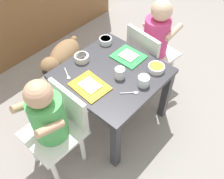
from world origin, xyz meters
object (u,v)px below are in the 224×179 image
Objects in this scene: food_tray_right at (129,56)px; cereal_bowl_right_side at (106,40)px; seated_child_left at (50,117)px; veggie_bowl_near at (82,58)px; food_tray_left at (90,86)px; seated_child_right at (155,37)px; water_cup_left at (120,73)px; dining_table at (112,81)px; spoon_by_right_tray at (67,75)px; dog at (62,58)px; water_cup_right at (143,81)px; veggie_bowl_far at (156,68)px; spoon_by_left_tray at (131,93)px.

food_tray_right is 2.21× the size of cereal_bowl_right_side.
seated_child_left is 0.43m from veggie_bowl_near.
food_tray_left is (0.27, -0.01, 0.01)m from seated_child_left.
seated_child_right reaches higher than veggie_bowl_near.
water_cup_left reaches higher than veggie_bowl_near.
cereal_bowl_right_side is at bearing 2.67° from veggie_bowl_near.
cereal_bowl_right_side is at bearing 50.16° from dining_table.
seated_child_left is at bearing 177.42° from dining_table.
spoon_by_right_tray reaches higher than dining_table.
seated_child_left is at bearing -133.25° from dog.
dining_table is 0.18m from food_tray_right.
seated_child_left is 8.24× the size of cereal_bowl_right_side.
veggie_bowl_far is at bearing 5.63° from water_cup_right.
spoon_by_right_tray is at bearing 137.05° from dining_table.
veggie_bowl_far is 1.20× the size of spoon_by_left_tray.
seated_child_right reaches higher than food_tray_left.
water_cup_left is 0.75× the size of spoon_by_left_tray.
veggie_bowl_near is 0.15m from spoon_by_right_tray.
dining_table is at bearing -94.88° from dog.
water_cup_right is at bearing -78.22° from dining_table.
spoon_by_left_tray is (-0.10, -0.71, 0.22)m from dog.
spoon_by_right_tray reaches higher than dog.
food_tray_left is 0.18m from water_cup_left.
food_tray_right is (0.33, 0.00, 0.00)m from food_tray_left.
food_tray_left reaches higher than dog.
dog is 0.58m from food_tray_right.
water_cup_right is at bearing -74.06° from water_cup_left.
cereal_bowl_right_side reaches higher than food_tray_left.
seated_child_right is 3.78× the size of food_tray_right.
dog is at bearing 74.93° from veggie_bowl_near.
food_tray_left is 3.42× the size of water_cup_left.
seated_child_right is 11.21× the size of water_cup_left.
cereal_bowl_right_side is (0.14, 0.40, -0.00)m from water_cup_right.
spoon_by_left_tray is at bearing -178.76° from veggie_bowl_far.
water_cup_left is at bearing 105.94° from water_cup_right.
water_cup_left is 0.22m from veggie_bowl_far.
veggie_bowl_near is 1.07× the size of spoon_by_left_tray.
seated_child_right is 7.07× the size of veggie_bowl_far.
food_tray_right is at bearing -24.44° from spoon_by_right_tray.
food_tray_right reaches higher than spoon_by_right_tray.
food_tray_left is 1.15× the size of food_tray_right.
veggie_bowl_near is (-0.48, 0.20, 0.02)m from seated_child_right.
cereal_bowl_right_side is at bearing 17.47° from seated_child_left.
spoon_by_right_tray is (-0.37, 0.35, -0.01)m from veggie_bowl_far.
water_cup_left is at bearing -88.30° from dining_table.
food_tray_left is at bearing -112.15° from dog.
veggie_bowl_far reaches higher than spoon_by_left_tray.
seated_child_left reaches higher than spoon_by_left_tray.
dog is at bearing 89.57° from water_cup_right.
seated_child_left is 0.73m from dog.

